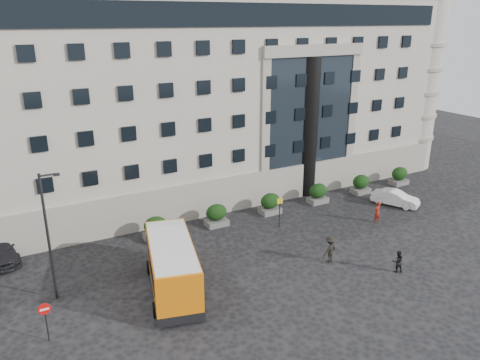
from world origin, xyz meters
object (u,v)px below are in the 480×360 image
at_px(bus_stop_sign, 280,208).
at_px(red_truck, 34,221).
at_px(hedge_a, 156,228).
at_px(street_lamp, 49,233).
at_px(hedge_d, 318,193).
at_px(white_taxi, 395,198).
at_px(hedge_b, 216,215).
at_px(minibus, 172,265).
at_px(pedestrian_a, 377,212).
at_px(parked_car_d, 39,218).
at_px(pedestrian_c, 330,249).
at_px(hedge_c, 270,203).
at_px(no_entry_sign, 45,315).
at_px(pedestrian_b, 398,261).
at_px(hedge_f, 399,176).
at_px(hedge_e, 361,184).

relative_size(bus_stop_sign, red_truck, 0.50).
distance_m(hedge_a, street_lamp, 9.89).
xyz_separation_m(hedge_d, bus_stop_sign, (-6.10, -2.80, 0.80)).
bearing_deg(white_taxi, hedge_b, 139.24).
xyz_separation_m(minibus, pedestrian_a, (18.68, 1.58, -0.85)).
relative_size(minibus, parked_car_d, 1.69).
height_order(hedge_d, street_lamp, street_lamp).
relative_size(hedge_a, white_taxi, 0.44).
bearing_deg(hedge_b, street_lamp, -159.93).
xyz_separation_m(street_lamp, pedestrian_c, (17.35, -4.46, -3.40)).
distance_m(minibus, parked_car_d, 15.77).
distance_m(hedge_c, no_entry_sign, 21.33).
height_order(street_lamp, bus_stop_sign, street_lamp).
bearing_deg(bus_stop_sign, hedge_d, 24.66).
bearing_deg(white_taxi, no_entry_sign, 162.03).
bearing_deg(pedestrian_b, red_truck, -19.20).
bearing_deg(red_truck, hedge_f, -21.80).
xyz_separation_m(hedge_c, street_lamp, (-18.34, -4.80, 3.44)).
distance_m(hedge_b, hedge_c, 5.20).
bearing_deg(bus_stop_sign, pedestrian_c, -90.77).
bearing_deg(hedge_d, hedge_a, 180.00).
relative_size(hedge_b, bus_stop_sign, 0.73).
height_order(hedge_d, bus_stop_sign, bus_stop_sign).
bearing_deg(pedestrian_c, white_taxi, -171.50).
bearing_deg(red_truck, pedestrian_a, -36.66).
distance_m(hedge_f, no_entry_sign, 36.11).
bearing_deg(bus_stop_sign, minibus, -157.15).
xyz_separation_m(hedge_c, hedge_e, (10.40, 0.00, 0.00)).
bearing_deg(hedge_f, hedge_b, 180.00).
xyz_separation_m(bus_stop_sign, pedestrian_b, (3.02, -9.73, -0.96)).
distance_m(hedge_f, red_truck, 34.44).
xyz_separation_m(hedge_a, no_entry_sign, (-9.00, -8.84, 0.72)).
distance_m(hedge_a, pedestrian_b, 17.71).
relative_size(hedge_d, hedge_f, 1.00).
distance_m(hedge_d, pedestrian_b, 12.90).
distance_m(bus_stop_sign, pedestrian_c, 6.51).
bearing_deg(parked_car_d, hedge_f, -3.31).
distance_m(hedge_d, white_taxi, 6.97).
relative_size(hedge_b, white_taxi, 0.44).
bearing_deg(hedge_a, bus_stop_sign, -16.42).
height_order(bus_stop_sign, red_truck, red_truck).
xyz_separation_m(minibus, red_truck, (-6.61, 12.39, -0.46)).
relative_size(no_entry_sign, pedestrian_c, 1.19).
relative_size(hedge_a, bus_stop_sign, 0.73).
bearing_deg(no_entry_sign, pedestrian_c, -1.32).
relative_size(hedge_c, white_taxi, 0.44).
distance_m(hedge_e, street_lamp, 29.34).
xyz_separation_m(hedge_c, pedestrian_b, (2.12, -12.53, -0.16)).
distance_m(hedge_c, pedestrian_c, 9.32).
relative_size(bus_stop_sign, minibus, 0.31).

